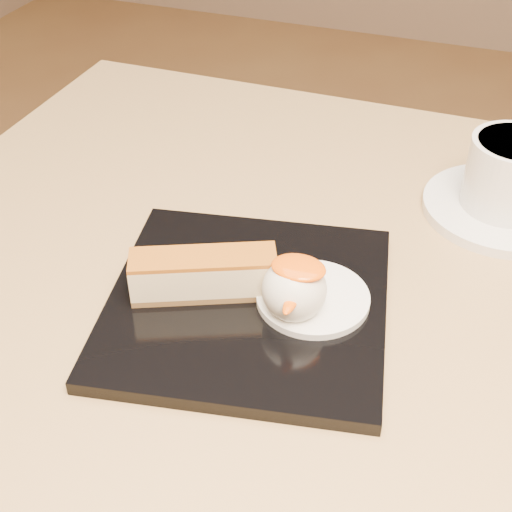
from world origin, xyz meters
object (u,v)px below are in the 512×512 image
at_px(ice_cream_scoop, 294,290).
at_px(table, 285,440).
at_px(cheesecake, 204,274).
at_px(dessert_plate, 247,304).
at_px(saucer, 502,208).

bearing_deg(ice_cream_scoop, table, 125.80).
bearing_deg(table, cheesecake, -174.97).
relative_size(table, cheesecake, 6.80).
height_order(dessert_plate, ice_cream_scoop, ice_cream_scoop).
height_order(table, dessert_plate, dessert_plate).
relative_size(cheesecake, saucer, 0.78).
bearing_deg(saucer, dessert_plate, -130.33).
bearing_deg(saucer, ice_cream_scoop, -122.84).
bearing_deg(ice_cream_scoop, cheesecake, -180.00).
bearing_deg(table, dessert_plate, -178.06).
xyz_separation_m(table, ice_cream_scoop, (0.00, -0.01, 0.19)).
xyz_separation_m(dessert_plate, cheesecake, (-0.04, -0.00, 0.02)).
relative_size(dessert_plate, cheesecake, 1.87).
xyz_separation_m(dessert_plate, ice_cream_scoop, (0.04, -0.00, 0.03)).
xyz_separation_m(cheesecake, saucer, (0.22, 0.22, -0.03)).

